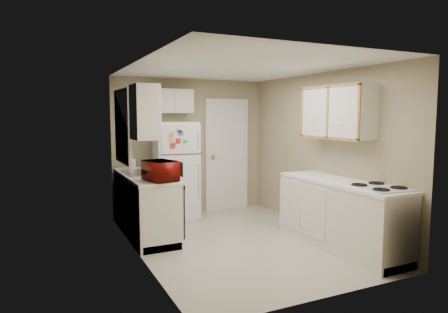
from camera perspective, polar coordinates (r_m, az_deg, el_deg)
name	(u,v)px	position (r m, az deg, el deg)	size (l,w,h in m)	color
floor	(239,241)	(5.72, 2.18, -12.01)	(3.80, 3.80, 0.00)	beige
ceiling	(240,67)	(5.48, 2.28, 12.60)	(3.80, 3.80, 0.00)	white
wall_left	(138,161)	(4.99, -12.19, -0.69)	(3.80, 3.80, 0.00)	tan
wall_right	(321,152)	(6.24, 13.71, 0.60)	(3.80, 3.80, 0.00)	tan
wall_back	(191,146)	(7.21, -4.75, 1.45)	(2.80, 2.80, 0.00)	tan
wall_front	(332,175)	(3.90, 15.22, -2.59)	(2.80, 2.80, 0.00)	tan
left_counter	(145,204)	(6.05, -11.19, -6.72)	(0.60, 1.80, 0.90)	silver
dishwasher	(177,208)	(5.55, -6.75, -7.36)	(0.03, 0.58, 0.72)	black
sink	(142,175)	(6.12, -11.61, -2.68)	(0.54, 0.74, 0.16)	gray
microwave	(161,170)	(5.31, -9.03, -1.85)	(0.27, 0.48, 0.32)	maroon
soap_bottle	(133,163)	(6.49, -12.94, -0.96)	(0.09, 0.09, 0.20)	white
window_blinds	(123,126)	(5.99, -14.18, 4.20)	(0.10, 0.98, 1.08)	silver
upper_cabinet_left	(145,112)	(5.21, -11.27, 6.23)	(0.30, 0.45, 0.70)	silver
refrigerator	(175,171)	(6.80, -6.97, -2.03)	(0.68, 0.66, 1.65)	silver
cabinet_over_fridge	(172,101)	(6.91, -7.51, 7.86)	(0.70, 0.30, 0.40)	silver
interior_door	(227,155)	(7.46, 0.41, 0.23)	(0.86, 0.06, 2.08)	silver
right_counter	(341,214)	(5.57, 16.31, -7.94)	(0.60, 2.00, 0.90)	silver
stove	(377,229)	(5.21, 21.01, -9.59)	(0.54, 0.66, 0.81)	silver
upper_cabinet_right	(337,112)	(5.74, 15.84, 6.08)	(0.30, 1.20, 0.70)	silver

